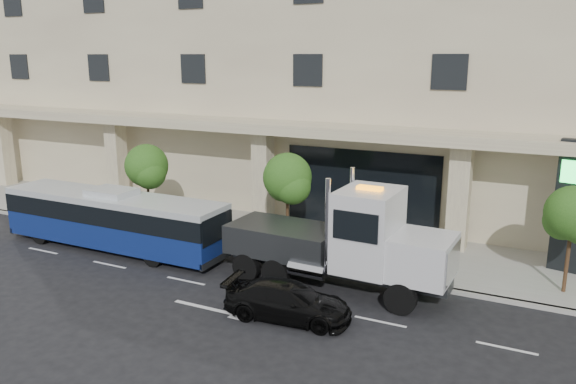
% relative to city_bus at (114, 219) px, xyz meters
% --- Properties ---
extents(ground, '(120.00, 120.00, 0.00)m').
position_rel_city_bus_xyz_m(ground, '(9.19, -0.19, -1.45)').
color(ground, black).
rests_on(ground, ground).
extents(sidewalk, '(120.00, 6.00, 0.15)m').
position_rel_city_bus_xyz_m(sidewalk, '(9.19, 4.81, -1.38)').
color(sidewalk, gray).
rests_on(sidewalk, ground).
extents(curb, '(120.00, 0.30, 0.15)m').
position_rel_city_bus_xyz_m(curb, '(9.19, 1.81, -1.38)').
color(curb, gray).
rests_on(curb, ground).
extents(convention_center, '(60.00, 17.60, 20.00)m').
position_rel_city_bus_xyz_m(convention_center, '(9.19, 15.23, 8.52)').
color(convention_center, tan).
rests_on(convention_center, ground).
extents(tree_left, '(2.27, 2.20, 4.22)m').
position_rel_city_bus_xyz_m(tree_left, '(-0.78, 3.40, 1.66)').
color(tree_left, '#422B19').
rests_on(tree_left, sidewalk).
extents(tree_mid, '(2.28, 2.20, 4.38)m').
position_rel_city_bus_xyz_m(tree_mid, '(7.22, 3.40, 1.81)').
color(tree_mid, '#422B19').
rests_on(tree_mid, sidewalk).
extents(tree_right, '(2.10, 2.00, 4.04)m').
position_rel_city_bus_xyz_m(tree_right, '(18.72, 3.40, 1.58)').
color(tree_right, '#422B19').
rests_on(tree_right, sidewalk).
extents(city_bus, '(11.29, 2.39, 2.86)m').
position_rel_city_bus_xyz_m(city_bus, '(0.00, 0.00, 0.00)').
color(city_bus, black).
rests_on(city_bus, ground).
extents(tow_truck, '(9.98, 2.79, 4.54)m').
position_rel_city_bus_xyz_m(tow_truck, '(11.14, 0.36, 0.41)').
color(tow_truck, '#2D3033').
rests_on(tow_truck, ground).
extents(black_sedan, '(4.54, 2.23, 1.27)m').
position_rel_city_bus_xyz_m(black_sedan, '(10.27, -2.82, -0.82)').
color(black_sedan, black).
rests_on(black_sedan, ground).
extents(signage_pylon, '(1.42, 0.77, 5.40)m').
position_rel_city_bus_xyz_m(signage_pylon, '(18.73, 5.78, 1.45)').
color(signage_pylon, black).
rests_on(signage_pylon, sidewalk).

